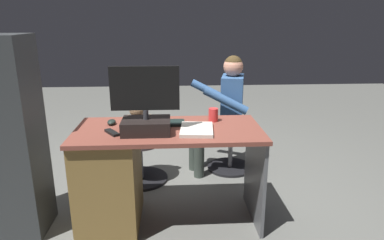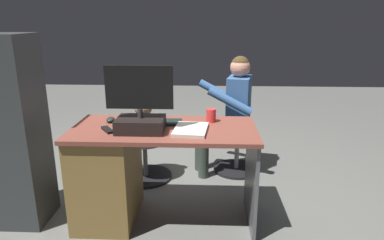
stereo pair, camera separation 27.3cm
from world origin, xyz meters
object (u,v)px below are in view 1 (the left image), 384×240
Objects in this scene: monitor at (146,114)px; office_chair_teddy at (140,156)px; cup at (213,115)px; person at (224,106)px; teddy_bear at (139,120)px; keyboard at (156,123)px; tv_remote at (112,133)px; visitor_chair at (231,145)px; desk at (123,173)px; computer_mouse at (112,122)px.

office_chair_teddy is at bearing -80.63° from monitor.
monitor reaches higher than office_chair_teddy.
monitor is 4.60× the size of cup.
monitor is 0.40× the size of person.
person is at bearing -167.88° from teddy_bear.
keyboard reaches higher than tv_remote.
office_chair_teddy is at bearing -72.83° from keyboard.
visitor_chair is (-0.88, -0.19, -0.34)m from teddy_bear.
person reaches higher than desk.
desk is at bearing 85.07° from office_chair_teddy.
cup is 0.97m from office_chair_teddy.
monitor is at bearing 52.08° from visitor_chair.
monitor reaches higher than keyboard.
office_chair_teddy and visitor_chair have the same top height.
desk is 0.36m from tv_remote.
cup reaches higher than desk.
keyboard is at bearing -179.93° from tv_remote.
desk is 0.79m from cup.
tv_remote is (0.28, 0.19, -0.00)m from keyboard.
keyboard is 4.26× the size of cup.
monitor is 0.91× the size of office_chair_teddy.
desk is at bearing 123.94° from computer_mouse.
teddy_bear is at bearing -103.60° from computer_mouse.
computer_mouse is (0.32, -0.02, 0.01)m from keyboard.
cup is at bearing -153.56° from monitor.
tv_remote is (0.04, 0.10, 0.35)m from desk.
monitor reaches higher than computer_mouse.
person is at bearing -125.50° from monitor.
monitor is at bearing 54.50° from person.
tv_remote is 0.81m from teddy_bear.
computer_mouse reaches higher than tv_remote.
desk is 1.15× the size of person.
tv_remote is at bearing 19.60° from cup.
cup is (-0.43, -0.06, 0.04)m from keyboard.
desk is at bearing 43.32° from visitor_chair.
visitor_chair is at bearing -167.05° from person.
office_chair_teddy is (0.61, -0.53, -0.54)m from cup.
monitor is 4.73× the size of computer_mouse.
person is (0.08, 0.02, 0.41)m from visitor_chair.
monitor reaches higher than desk.
computer_mouse is 0.08× the size of person.
teddy_bear is (0.18, -0.60, -0.15)m from keyboard.
teddy_bear is (0.61, -0.54, -0.19)m from cup.
visitor_chair is (-0.27, -0.73, -0.53)m from cup.
keyboard reaches higher than office_chair_teddy.
cup is at bearing 165.32° from tv_remote.
person is at bearing -167.05° from office_chair_teddy.
desk is 1.26m from person.
teddy_bear reaches higher than keyboard.
tv_remote is at bearing 46.76° from person.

